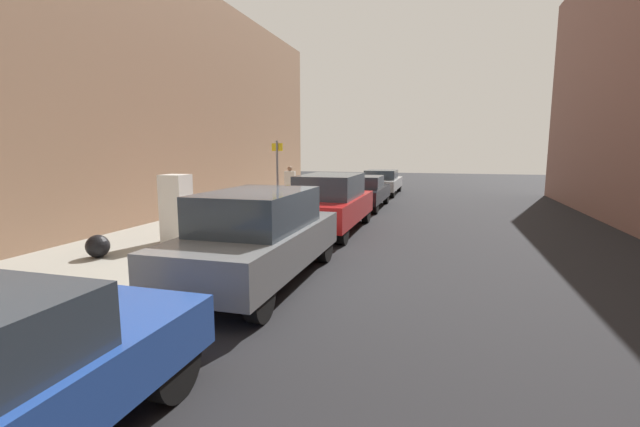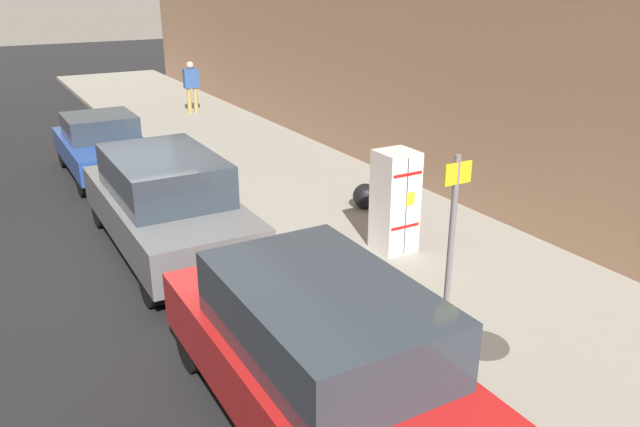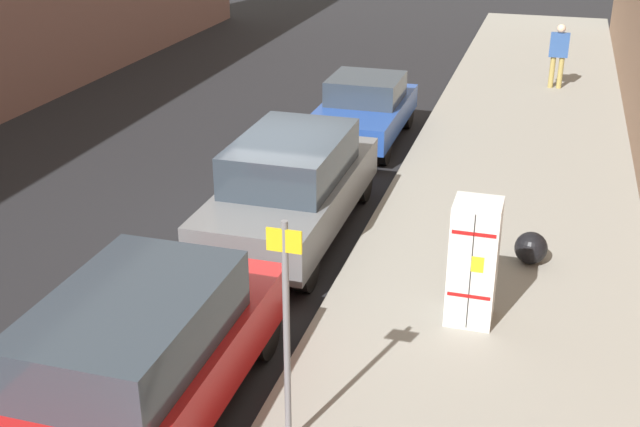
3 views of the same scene
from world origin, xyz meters
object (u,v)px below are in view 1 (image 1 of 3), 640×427
trash_bag (98,246)px  parked_sedan_silver (382,182)px  discarded_refrigerator (176,208)px  street_sign_post (277,178)px  parked_sedan_dark (363,191)px  parked_suv_red (330,202)px  pedestrian_standing_near (290,182)px  fire_hydrant (317,199)px  parked_suv_gray (258,235)px

trash_bag → parked_sedan_silver: size_ratio=0.11×
discarded_refrigerator → street_sign_post: 3.57m
parked_sedan_dark → parked_suv_red: bearing=-90.0°
pedestrian_standing_near → discarded_refrigerator: bearing=36.1°
discarded_refrigerator → parked_suv_red: 4.62m
discarded_refrigerator → parked_sedan_dark: (3.28, 8.80, -0.29)m
pedestrian_standing_near → parked_sedan_silver: bearing=-171.4°
pedestrian_standing_near → parked_sedan_dark: size_ratio=0.36×
fire_hydrant → pedestrian_standing_near: size_ratio=0.45×
discarded_refrigerator → parked_suv_red: size_ratio=0.36×
pedestrian_standing_near → fire_hydrant: bearing=87.7°
parked_suv_gray → parked_sedan_silver: (0.00, 16.99, -0.20)m
street_sign_post → trash_bag: size_ratio=5.21×
fire_hydrant → parked_suv_gray: 9.56m
fire_hydrant → pedestrian_standing_near: 2.20m
parked_sedan_dark → parked_sedan_silver: 6.01m
discarded_refrigerator → parked_suv_red: discarded_refrigerator is taller
discarded_refrigerator → pedestrian_standing_near: bearing=89.9°
trash_bag → parked_suv_gray: size_ratio=0.11×
street_sign_post → trash_bag: 5.72m
parked_suv_red → trash_bag: bearing=-127.5°
discarded_refrigerator → parked_sedan_silver: discarded_refrigerator is taller
street_sign_post → parked_sedan_dark: 5.97m
trash_bag → parked_sedan_dark: bearing=69.6°
discarded_refrigerator → parked_suv_gray: (3.28, -2.18, -0.11)m
parked_sedan_dark → parked_sedan_silver: bearing=90.0°
street_sign_post → pedestrian_standing_near: size_ratio=1.62×
parked_suv_gray → parked_sedan_dark: parked_suv_gray is taller
fire_hydrant → parked_suv_red: size_ratio=0.15×
parked_suv_red → parked_sedan_silver: parked_suv_red is taller
trash_bag → parked_suv_red: (4.00, 5.21, 0.51)m
discarded_refrigerator → parked_suv_gray: size_ratio=0.36×
street_sign_post → trash_bag: street_sign_post is taller
fire_hydrant → parked_suv_gray: bearing=-80.4°
street_sign_post → parked_sedan_silver: street_sign_post is taller
parked_suv_gray → trash_bag: bearing=176.7°
parked_sedan_silver → fire_hydrant: bearing=-101.9°
fire_hydrant → trash_bag: size_ratio=1.44×
street_sign_post → pedestrian_standing_near: 5.65m
pedestrian_standing_near → parked_sedan_dark: pedestrian_standing_near is taller
trash_bag → parked_sedan_silver: (4.00, 16.76, 0.31)m
discarded_refrigerator → trash_bag: size_ratio=3.43×
trash_bag → parked_suv_gray: bearing=-3.3°
parked_suv_gray → parked_sedan_dark: 10.98m
discarded_refrigerator → pedestrian_standing_near: 8.56m
street_sign_post → parked_sedan_silver: (1.71, 11.66, -0.92)m
discarded_refrigerator → parked_sedan_silver: 15.17m
fire_hydrant → street_sign_post: bearing=-91.6°
parked_suv_gray → parked_suv_red: 5.44m
pedestrian_standing_near → parked_suv_red: (3.26, -5.30, -0.17)m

